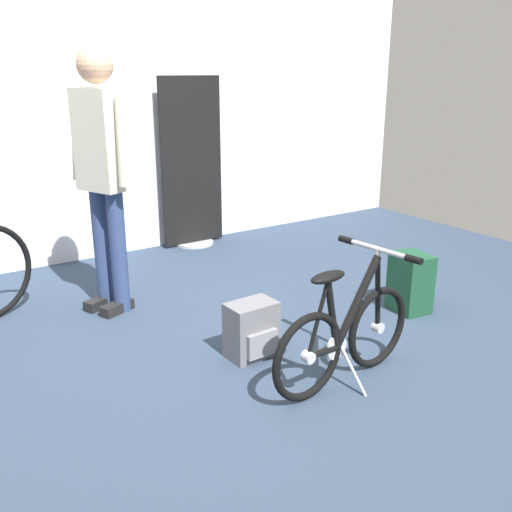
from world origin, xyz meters
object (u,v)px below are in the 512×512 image
object	(u,v)px
visitor_near_wall	(103,165)
backpack_on_floor	(252,330)
folding_bike_foreground	(345,333)
floor_banner_stand	(192,173)
handbag_on_floor	(411,283)

from	to	relation	value
visitor_near_wall	backpack_on_floor	world-z (taller)	visitor_near_wall
backpack_on_floor	folding_bike_foreground	bearing A→B (deg)	-63.88
folding_bike_foreground	backpack_on_floor	size ratio (longest dim) A/B	3.04
floor_banner_stand	backpack_on_floor	bearing A→B (deg)	-109.63
backpack_on_floor	handbag_on_floor	xyz separation A→B (m)	(1.26, -0.05, 0.04)
folding_bike_foreground	visitor_near_wall	distance (m)	1.89
folding_bike_foreground	floor_banner_stand	bearing A→B (deg)	78.83
folding_bike_foreground	handbag_on_floor	distance (m)	1.12
visitor_near_wall	backpack_on_floor	xyz separation A→B (m)	(0.41, -1.12, -0.83)
floor_banner_stand	visitor_near_wall	xyz separation A→B (m)	(-1.18, -1.05, 0.31)
folding_bike_foreground	handbag_on_floor	world-z (taller)	folding_bike_foreground
floor_banner_stand	folding_bike_foreground	size ratio (longest dim) A/B	1.53
handbag_on_floor	folding_bike_foreground	bearing A→B (deg)	-155.76
backpack_on_floor	handbag_on_floor	size ratio (longest dim) A/B	0.81
handbag_on_floor	backpack_on_floor	bearing A→B (deg)	177.95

